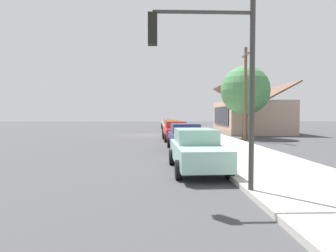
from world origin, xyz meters
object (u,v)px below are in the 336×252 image
Objects in this scene: utility_pole_wooden at (245,92)px; traffic_light_main at (212,63)px; car_coral at (170,125)px; car_navy at (186,137)px; car_seafoam at (197,149)px; fire_hydrant_red at (184,129)px; car_cherry at (176,131)px; shade_tree at (245,91)px; car_mustard at (172,127)px; car_skyblue at (169,124)px; car_silver at (167,122)px.

traffic_light_main is at bearing -19.85° from utility_pole_wooden.
car_navy is at bearing -0.46° from car_coral.
utility_pole_wooden reaches higher than car_seafoam.
fire_hydrant_red is at bearing 176.30° from traffic_light_main.
car_seafoam is at bearing -2.10° from car_cherry.
traffic_light_main is (18.64, -6.54, -0.82)m from shade_tree.
car_coral and car_seafoam have the same top height.
car_mustard is at bearing 177.94° from car_cherry.
traffic_light_main is at bearing -3.70° from fire_hydrant_red.
car_coral is 12.99m from shade_tree.
car_coral is at bearing 179.46° from traffic_light_main.
utility_pole_wooden is 11.28m from fire_hydrant_red.
car_cherry is 7.59m from shade_tree.
fire_hydrant_red is at bearing 19.30° from car_coral.
car_mustard is (12.44, -0.19, -0.00)m from car_skyblue.
car_mustard is (6.52, -0.15, -0.00)m from car_coral.
car_mustard is 23.11m from traffic_light_main.
car_seafoam is at bearing -23.17° from shade_tree.
shade_tree is 9.20× the size of fire_hydrant_red.
utility_pole_wooden reaches higher than car_skyblue.
car_navy is at bearing -0.36° from car_cherry.
car_cherry is at bearing -1.53° from car_silver.
car_coral is 4.08m from fire_hydrant_red.
car_coral and car_mustard have the same top height.
car_coral and car_navy have the same top height.
car_silver is 0.94× the size of car_coral.
car_cherry is 0.94× the size of car_seafoam.
car_cherry is (25.38, -0.23, 0.00)m from car_silver.
utility_pole_wooden is at bearing 21.86° from fire_hydrant_red.
car_seafoam is 6.74× the size of fire_hydrant_red.
car_skyblue is at bearing 179.08° from car_coral.
traffic_light_main is at bearing -2.89° from car_navy.
car_skyblue is at bearing -164.84° from utility_pole_wooden.
car_silver and car_skyblue have the same top height.
car_seafoam is at bearing -0.95° from car_coral.
car_seafoam is 13.67m from utility_pole_wooden.
fire_hydrant_red is at bearing -158.14° from utility_pole_wooden.
car_silver and car_cherry have the same top height.
car_coral is 0.96× the size of car_seafoam.
car_skyblue is 0.94× the size of traffic_light_main.
car_silver is 6.61m from car_skyblue.
traffic_light_main is 16.67m from utility_pole_wooden.
car_mustard is 0.92× the size of traffic_light_main.
car_mustard is at bearing 178.44° from car_seafoam.
car_silver is at bearing 178.28° from car_skyblue.
fire_hydrant_red is at bearing 6.48° from car_skyblue.
car_mustard and car_navy have the same top height.
car_navy is 0.73× the size of shade_tree.
traffic_light_main is (29.47, -0.28, 2.68)m from car_coral.
car_mustard is at bearing -2.23° from car_skyblue.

